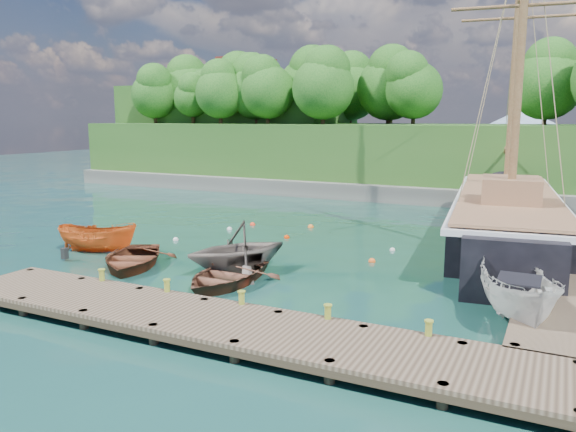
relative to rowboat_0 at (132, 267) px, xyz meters
The scene contains 24 objects.
ground 6.06m from the rowboat_0, 13.04° to the left, with size 160.00×160.00×0.00m, color #133927.
dock_near 9.43m from the rowboat_0, 33.00° to the right, with size 20.00×3.20×1.10m.
dock_east 19.32m from the rowboat_0, 25.68° to the left, with size 3.20×24.00×1.10m.
bollard_0 4.19m from the rowboat_0, 62.98° to the right, with size 0.26×0.26×0.45m, color olive.
bollard_1 6.16m from the rowboat_0, 37.28° to the right, with size 0.26×0.26×0.45m, color olive.
bollard_2 8.74m from the rowboat_0, 25.28° to the right, with size 0.26×0.26×0.45m, color olive.
bollard_3 11.53m from the rowboat_0, 18.90° to the right, with size 0.26×0.26×0.45m, color olive.
bollard_4 14.40m from the rowboat_0, 15.03° to the right, with size 0.26×0.26×0.45m, color olive.
rowboat_0 is the anchor object (origin of this frame).
rowboat_1 4.86m from the rowboat_0, 15.07° to the left, with size 3.86×4.48×2.36m, color #5C524B.
rowboat_2 5.20m from the rowboat_0, ahead, with size 3.34×4.67×0.97m, color brown.
motorboat_orange 3.75m from the rowboat_0, 157.01° to the left, with size 1.56×4.14×1.60m, color #D55C1D.
cabin_boat_white 15.91m from the rowboat_0, ahead, with size 2.02×5.38×2.08m, color silver.
schooner 19.03m from the rowboat_0, 40.71° to the left, with size 7.34×27.93×20.55m.
mooring_buoy_0 5.57m from the rowboat_0, 107.59° to the left, with size 0.31×0.31×0.31m, color silver.
mooring_buoy_1 9.18m from the rowboat_0, 67.86° to the left, with size 0.31×0.31×0.31m, color #F03600.
mooring_buoy_2 6.59m from the rowboat_0, 47.96° to the left, with size 0.36×0.36×0.36m, color red.
mooring_buoy_3 12.54m from the rowboat_0, 40.57° to the left, with size 0.28×0.28×0.28m, color silver.
mooring_buoy_4 10.94m from the rowboat_0, 90.60° to the left, with size 0.34×0.34×0.34m, color #F63818.
mooring_buoy_5 12.34m from the rowboat_0, 73.94° to the left, with size 0.36×0.36×0.36m, color orange.
mooring_buoy_6 9.13m from the rowboat_0, 94.02° to the left, with size 0.32×0.32×0.32m, color silver.
mooring_buoy_7 10.84m from the rowboat_0, 30.86° to the left, with size 0.33×0.33×0.33m, color #F75D1B.
headland 33.92m from the rowboat_0, 102.02° to the left, with size 51.00×19.31×12.90m.
distant_ridge 72.22m from the rowboat_0, 81.86° to the left, with size 117.00×40.00×10.00m.
Camera 1 is at (11.02, -19.99, 6.52)m, focal length 35.00 mm.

